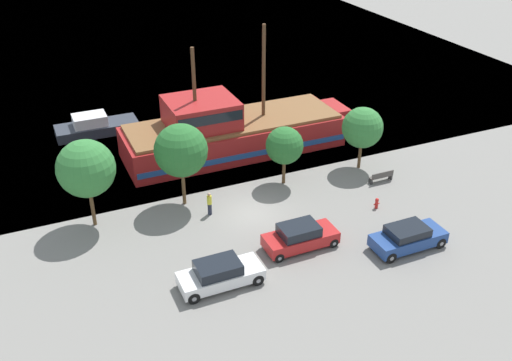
# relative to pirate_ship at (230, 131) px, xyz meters

# --- Properties ---
(ground_plane) EXTENTS (160.00, 160.00, 0.00)m
(ground_plane) POSITION_rel_pirate_ship_xyz_m (-2.18, -9.31, -1.73)
(ground_plane) COLOR gray
(water_surface) EXTENTS (80.00, 80.00, 0.00)m
(water_surface) POSITION_rel_pirate_ship_xyz_m (-2.18, 34.69, -1.73)
(water_surface) COLOR slate
(water_surface) RESTS_ON ground
(pirate_ship) EXTENTS (18.83, 5.81, 9.98)m
(pirate_ship) POSITION_rel_pirate_ship_xyz_m (0.00, 0.00, 0.00)
(pirate_ship) COLOR #A31E1E
(pirate_ship) RESTS_ON water_surface
(moored_boat_dockside) EXTENTS (6.90, 2.53, 1.76)m
(moored_boat_dockside) POSITION_rel_pirate_ship_xyz_m (-9.41, 7.82, -1.07)
(moored_boat_dockside) COLOR #2D333D
(moored_boat_dockside) RESTS_ON water_surface
(parked_car_curb_front) EXTENTS (4.53, 1.91, 1.59)m
(parked_car_curb_front) POSITION_rel_pirate_ship_xyz_m (-0.97, -14.01, -0.96)
(parked_car_curb_front) COLOR #B21E1E
(parked_car_curb_front) RESTS_ON ground_plane
(parked_car_curb_mid) EXTENTS (4.61, 1.94, 1.51)m
(parked_car_curb_mid) POSITION_rel_pirate_ship_xyz_m (4.99, -16.68, -0.97)
(parked_car_curb_mid) COLOR navy
(parked_car_curb_mid) RESTS_ON ground_plane
(parked_car_curb_rear) EXTENTS (4.69, 1.95, 1.54)m
(parked_car_curb_rear) POSITION_rel_pirate_ship_xyz_m (-6.67, -15.39, -0.97)
(parked_car_curb_rear) COLOR white
(parked_car_curb_rear) RESTS_ON ground_plane
(fire_hydrant) EXTENTS (0.42, 0.25, 0.76)m
(fire_hydrant) POSITION_rel_pirate_ship_xyz_m (5.88, -12.13, -1.31)
(fire_hydrant) COLOR red
(fire_hydrant) RESTS_ON ground_plane
(bench_promenade_east) EXTENTS (1.85, 0.45, 0.85)m
(bench_promenade_east) POSITION_rel_pirate_ship_xyz_m (8.25, -9.24, -1.28)
(bench_promenade_east) COLOR #4C4742
(bench_promenade_east) RESTS_ON ground_plane
(pedestrian_walking_near) EXTENTS (0.32, 0.32, 1.65)m
(pedestrian_walking_near) POSITION_rel_pirate_ship_xyz_m (-4.75, -8.32, -0.89)
(pedestrian_walking_near) COLOR #232838
(pedestrian_walking_near) RESTS_ON ground_plane
(tree_row_east) EXTENTS (3.64, 3.64, 5.94)m
(tree_row_east) POSITION_rel_pirate_ship_xyz_m (-12.00, -6.45, 2.39)
(tree_row_east) COLOR brown
(tree_row_east) RESTS_ON ground_plane
(tree_row_mideast) EXTENTS (3.56, 3.56, 5.85)m
(tree_row_mideast) POSITION_rel_pirate_ship_xyz_m (-5.88, -6.31, 2.34)
(tree_row_mideast) COLOR brown
(tree_row_mideast) RESTS_ON ground_plane
(tree_row_midwest) EXTENTS (2.70, 2.70, 4.39)m
(tree_row_midwest) POSITION_rel_pirate_ship_xyz_m (1.63, -6.48, 1.30)
(tree_row_midwest) COLOR brown
(tree_row_midwest) RESTS_ON ground_plane
(tree_row_west) EXTENTS (3.06, 3.06, 4.88)m
(tree_row_west) POSITION_rel_pirate_ship_xyz_m (7.98, -6.65, 1.61)
(tree_row_west) COLOR brown
(tree_row_west) RESTS_ON ground_plane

